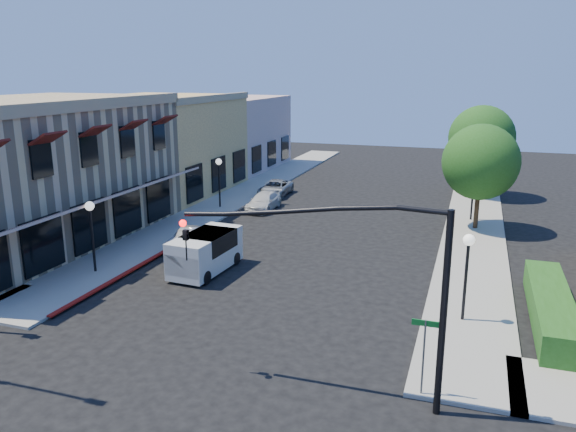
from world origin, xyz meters
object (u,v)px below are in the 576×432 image
(street_tree_a, at_px, (481,162))
(street_name_sign, at_px, (424,345))
(lamppost_right_near, at_px, (468,255))
(parked_car_b, at_px, (189,238))
(parked_car_c, at_px, (264,202))
(lamppost_left_far, at_px, (219,170))
(signal_mast_arm, at_px, (367,270))
(lamppost_left_near, at_px, (91,219))
(parked_car_a, at_px, (202,244))
(street_tree_b, at_px, (482,138))
(white_van, at_px, (205,250))
(lamppost_right_far, at_px, (474,180))
(parked_car_d, at_px, (275,188))

(street_tree_a, bearing_deg, street_name_sign, -93.76)
(street_tree_a, distance_m, lamppost_right_near, 14.08)
(parked_car_b, bearing_deg, parked_car_c, 86.90)
(lamppost_left_far, xyz_separation_m, lamppost_right_near, (17.00, -14.00, 0.00))
(signal_mast_arm, distance_m, lamppost_left_near, 15.82)
(signal_mast_arm, bearing_deg, parked_car_c, 118.07)
(lamppost_left_near, xyz_separation_m, parked_car_b, (2.30, 5.18, -2.20))
(street_tree_a, height_order, parked_car_b, street_tree_a)
(lamppost_right_near, bearing_deg, parked_car_a, 163.26)
(signal_mast_arm, bearing_deg, parked_car_b, 135.90)
(street_tree_b, height_order, street_name_sign, street_tree_b)
(lamppost_right_near, xyz_separation_m, white_van, (-12.03, 1.89, -1.64))
(white_van, xyz_separation_m, parked_car_b, (-2.67, 3.30, -0.56))
(parked_car_c, bearing_deg, lamppost_right_far, 4.75)
(street_tree_a, relative_size, street_name_sign, 2.59)
(lamppost_left_near, bearing_deg, street_tree_a, 38.98)
(street_tree_b, bearing_deg, white_van, -119.15)
(street_tree_a, distance_m, parked_car_c, 14.66)
(street_tree_a, bearing_deg, street_tree_b, 90.00)
(parked_car_d, bearing_deg, street_name_sign, -63.10)
(street_tree_b, distance_m, lamppost_right_far, 8.21)
(lamppost_left_far, relative_size, white_van, 0.81)
(signal_mast_arm, bearing_deg, lamppost_left_far, 125.00)
(lamppost_right_near, distance_m, lamppost_right_far, 16.00)
(lamppost_right_near, xyz_separation_m, parked_car_b, (-14.70, 5.18, -2.20))
(lamppost_left_near, distance_m, lamppost_right_near, 17.00)
(signal_mast_arm, bearing_deg, lamppost_right_near, 67.88)
(street_name_sign, xyz_separation_m, lamppost_left_far, (-16.00, 19.80, 1.04))
(street_name_sign, bearing_deg, street_tree_b, 87.50)
(street_name_sign, relative_size, lamppost_left_far, 0.70)
(signal_mast_arm, bearing_deg, street_tree_a, 81.83)
(signal_mast_arm, relative_size, lamppost_left_near, 2.24)
(parked_car_b, bearing_deg, parked_car_a, -38.38)
(street_tree_a, relative_size, lamppost_right_near, 1.82)
(street_name_sign, bearing_deg, street_tree_a, 86.24)
(lamppost_left_far, relative_size, lamppost_right_far, 1.00)
(parked_car_c, bearing_deg, lamppost_right_near, -47.41)
(street_name_sign, distance_m, parked_car_b, 17.60)
(white_van, distance_m, parked_car_a, 2.50)
(lamppost_right_far, distance_m, white_van, 18.62)
(parked_car_a, bearing_deg, street_tree_a, 30.07)
(street_name_sign, bearing_deg, lamppost_left_far, 128.94)
(street_name_sign, distance_m, white_van, 13.46)
(lamppost_right_far, height_order, parked_car_d, lamppost_right_far)
(lamppost_right_near, distance_m, white_van, 12.29)
(street_name_sign, distance_m, parked_car_d, 28.57)
(street_tree_a, relative_size, street_tree_b, 0.92)
(lamppost_left_near, xyz_separation_m, parked_car_d, (2.30, 19.25, -2.14))
(lamppost_left_far, distance_m, parked_car_d, 6.12)
(parked_car_a, bearing_deg, lamppost_left_far, 104.05)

